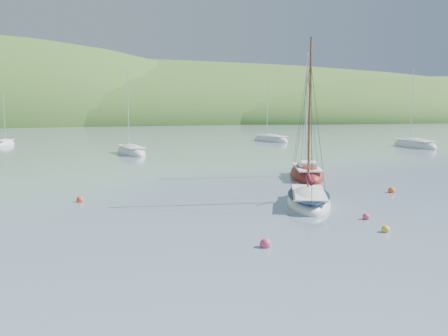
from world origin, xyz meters
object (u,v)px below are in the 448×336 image
object	(u,v)px
daysailer_white	(308,200)
distant_sloop_b	(271,140)
distant_sloop_c	(4,144)
sloop_red	(306,175)
distant_sloop_a	(131,152)
distant_sloop_d	(415,146)

from	to	relation	value
daysailer_white	distant_sloop_b	bearing A→B (deg)	93.90
distant_sloop_b	distant_sloop_c	size ratio (longest dim) A/B	1.30
sloop_red	distant_sloop_b	distance (m)	39.39
distant_sloop_a	distant_sloop_c	world-z (taller)	distant_sloop_a
daysailer_white	distant_sloop_b	xyz separation A→B (m)	(15.84, 47.69, -0.05)
sloop_red	distant_sloop_d	size ratio (longest dim) A/B	0.92
sloop_red	distant_sloop_a	xyz separation A→B (m)	(-11.85, 23.16, -0.03)
distant_sloop_c	distant_sloop_a	bearing A→B (deg)	-33.55
distant_sloop_a	distant_sloop_c	bearing A→B (deg)	122.71
distant_sloop_c	daysailer_white	bearing A→B (deg)	-51.35
sloop_red	distant_sloop_d	bearing A→B (deg)	57.45
distant_sloop_b	distant_sloop_c	distance (m)	39.81
distant_sloop_c	distant_sloop_d	distance (m)	57.92
daysailer_white	distant_sloop_b	world-z (taller)	distant_sloop_b
sloop_red	distant_sloop_b	bearing A→B (deg)	90.69
daysailer_white	distant_sloop_d	xyz separation A→B (m)	(31.00, 32.22, -0.04)
daysailer_white	distant_sloop_c	size ratio (longest dim) A/B	1.25
distant_sloop_a	distant_sloop_b	distance (m)	27.38
sloop_red	distant_sloop_c	bearing A→B (deg)	142.13
distant_sloop_a	distant_sloop_b	xyz separation A→B (m)	(23.18, 14.57, -0.00)
sloop_red	distant_sloop_c	size ratio (longest dim) A/B	1.29
distant_sloop_a	distant_sloop_c	distance (m)	24.23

